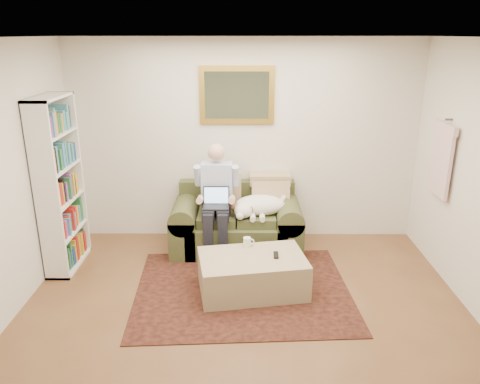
{
  "coord_description": "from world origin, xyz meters",
  "views": [
    {
      "loc": [
        -0.02,
        -3.44,
        2.63
      ],
      "look_at": [
        -0.05,
        1.51,
        0.95
      ],
      "focal_mm": 35.0,
      "sensor_mm": 36.0,
      "label": 1
    }
  ],
  "objects_px": {
    "seated_man": "(216,202)",
    "coffee_mug": "(247,242)",
    "sleeping_dog": "(260,205)",
    "bookshelf": "(59,185)",
    "sofa": "(237,228)",
    "laptop": "(216,201)",
    "ottoman": "(252,274)"
  },
  "relations": [
    {
      "from": "sleeping_dog",
      "to": "bookshelf",
      "type": "xyz_separation_m",
      "value": [
        -2.3,
        -0.37,
        0.38
      ]
    },
    {
      "from": "sleeping_dog",
      "to": "coffee_mug",
      "type": "relative_size",
      "value": 6.7
    },
    {
      "from": "sofa",
      "to": "seated_man",
      "type": "relative_size",
      "value": 1.19
    },
    {
      "from": "sofa",
      "to": "seated_man",
      "type": "height_order",
      "value": "seated_man"
    },
    {
      "from": "laptop",
      "to": "ottoman",
      "type": "relative_size",
      "value": 0.29
    },
    {
      "from": "sleeping_dog",
      "to": "bookshelf",
      "type": "bearing_deg",
      "value": -170.83
    },
    {
      "from": "seated_man",
      "to": "coffee_mug",
      "type": "relative_size",
      "value": 13.69
    },
    {
      "from": "sofa",
      "to": "bookshelf",
      "type": "relative_size",
      "value": 0.81
    },
    {
      "from": "laptop",
      "to": "ottoman",
      "type": "height_order",
      "value": "laptop"
    },
    {
      "from": "sleeping_dog",
      "to": "coffee_mug",
      "type": "height_order",
      "value": "sleeping_dog"
    },
    {
      "from": "sleeping_dog",
      "to": "coffee_mug",
      "type": "xyz_separation_m",
      "value": [
        -0.17,
        -0.71,
        -0.17
      ]
    },
    {
      "from": "laptop",
      "to": "sleeping_dog",
      "type": "bearing_deg",
      "value": 13.64
    },
    {
      "from": "seated_man",
      "to": "bookshelf",
      "type": "bearing_deg",
      "value": -170.21
    },
    {
      "from": "coffee_mug",
      "to": "ottoman",
      "type": "bearing_deg",
      "value": -78.53
    },
    {
      "from": "laptop",
      "to": "coffee_mug",
      "type": "relative_size",
      "value": 3.16
    },
    {
      "from": "sofa",
      "to": "sleeping_dog",
      "type": "xyz_separation_m",
      "value": [
        0.29,
        -0.08,
        0.34
      ]
    },
    {
      "from": "sofa",
      "to": "sleeping_dog",
      "type": "height_order",
      "value": "sofa"
    },
    {
      "from": "sofa",
      "to": "coffee_mug",
      "type": "height_order",
      "value": "sofa"
    },
    {
      "from": "laptop",
      "to": "ottoman",
      "type": "distance_m",
      "value": 1.08
    },
    {
      "from": "sleeping_dog",
      "to": "coffee_mug",
      "type": "bearing_deg",
      "value": -103.24
    },
    {
      "from": "sofa",
      "to": "sleeping_dog",
      "type": "relative_size",
      "value": 2.43
    },
    {
      "from": "laptop",
      "to": "ottoman",
      "type": "xyz_separation_m",
      "value": [
        0.42,
        -0.85,
        -0.52
      ]
    },
    {
      "from": "ottoman",
      "to": "sofa",
      "type": "bearing_deg",
      "value": 99.62
    },
    {
      "from": "laptop",
      "to": "coffee_mug",
      "type": "bearing_deg",
      "value": -57.47
    },
    {
      "from": "sleeping_dog",
      "to": "ottoman",
      "type": "distance_m",
      "value": 1.07
    },
    {
      "from": "seated_man",
      "to": "bookshelf",
      "type": "xyz_separation_m",
      "value": [
        -1.76,
        -0.3,
        0.32
      ]
    },
    {
      "from": "seated_man",
      "to": "laptop",
      "type": "relative_size",
      "value": 4.33
    },
    {
      "from": "sofa",
      "to": "seated_man",
      "type": "distance_m",
      "value": 0.49
    },
    {
      "from": "seated_man",
      "to": "laptop",
      "type": "distance_m",
      "value": 0.07
    },
    {
      "from": "ottoman",
      "to": "bookshelf",
      "type": "relative_size",
      "value": 0.55
    },
    {
      "from": "seated_man",
      "to": "sleeping_dog",
      "type": "distance_m",
      "value": 0.54
    },
    {
      "from": "coffee_mug",
      "to": "sofa",
      "type": "bearing_deg",
      "value": 98.99
    }
  ]
}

